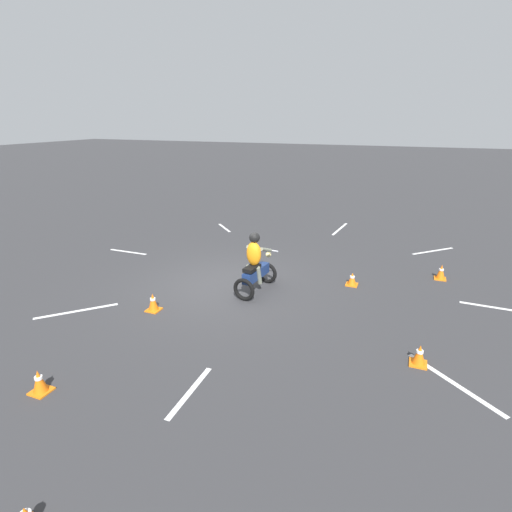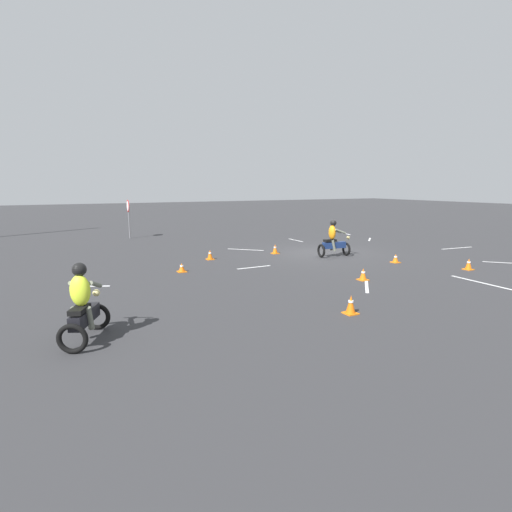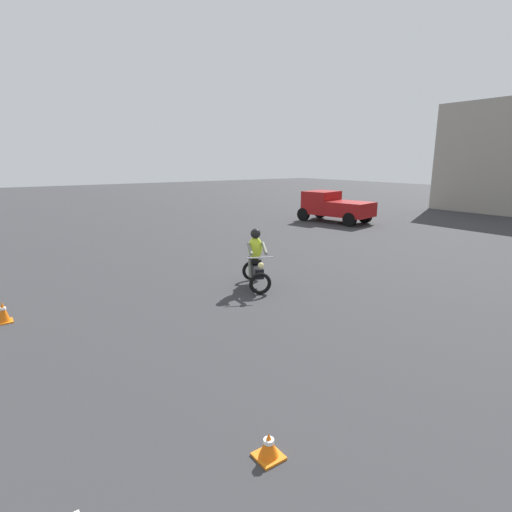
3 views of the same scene
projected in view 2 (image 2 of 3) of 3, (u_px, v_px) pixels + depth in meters
ground_plane at (322, 253)px, 18.80m from camera, size 120.00×120.00×0.00m
motorcycle_rider_foreground at (334, 241)px, 17.81m from camera, size 0.79×1.54×1.66m
motorcycle_rider_background at (83, 307)px, 8.07m from camera, size 1.53×1.15×1.66m
stop_sign at (128, 211)px, 23.81m from camera, size 0.70×0.08×2.30m
traffic_cone_near_left at (275, 249)px, 18.67m from camera, size 0.32×0.32×0.44m
traffic_cone_near_right at (363, 274)px, 13.44m from camera, size 0.32×0.32×0.41m
traffic_cone_mid_center at (396, 258)px, 16.50m from camera, size 0.32×0.32×0.36m
traffic_cone_mid_left at (469, 264)px, 15.11m from camera, size 0.32×0.32×0.43m
traffic_cone_far_right at (351, 305)px, 9.91m from camera, size 0.32×0.32×0.48m
traffic_cone_far_center at (182, 268)px, 14.72m from camera, size 0.32×0.32×0.33m
traffic_cone_far_left at (210, 255)px, 17.19m from camera, size 0.32×0.32×0.43m
lane_stripe_e at (296, 240)px, 23.26m from camera, size 1.48×0.11×0.01m
lane_stripe_ne at (245, 250)px, 19.87m from camera, size 1.37×1.43×0.01m
lane_stripe_n at (254, 267)px, 15.58m from camera, size 0.13×1.44×0.01m
lane_stripe_nw at (367, 285)px, 12.80m from camera, size 1.54×1.38×0.01m
lane_stripe_w at (480, 282)px, 13.17m from camera, size 2.15×0.17×0.01m
lane_stripe_sw at (507, 263)px, 16.47m from camera, size 1.36×1.33×0.01m
lane_stripe_s at (457, 248)px, 20.35m from camera, size 0.29×2.05×0.01m
lane_stripe_se at (370, 239)px, 23.62m from camera, size 1.04×1.05×0.01m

